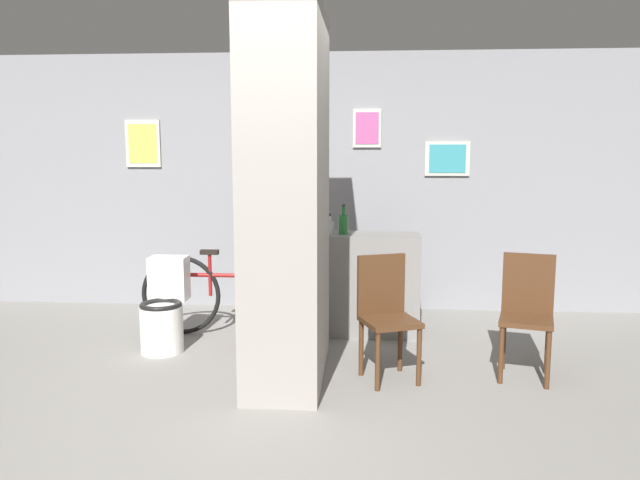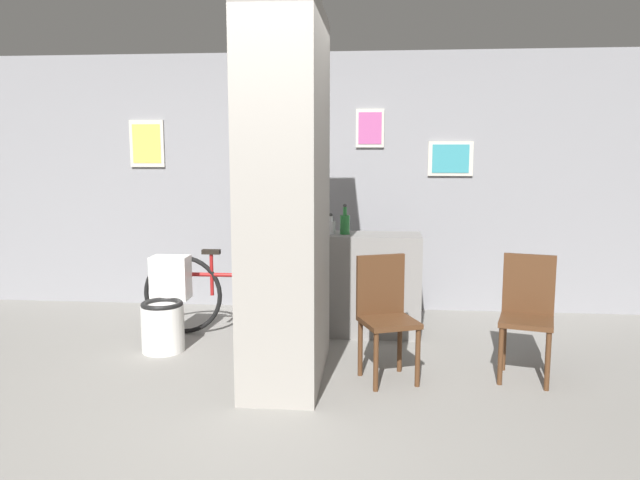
{
  "view_description": "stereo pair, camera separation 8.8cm",
  "coord_description": "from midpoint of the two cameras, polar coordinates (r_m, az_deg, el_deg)",
  "views": [
    {
      "loc": [
        0.7,
        -3.75,
        1.66
      ],
      "look_at": [
        0.35,
        1.01,
        0.95
      ],
      "focal_mm": 35.0,
      "sensor_mm": 36.0,
      "label": 1
    },
    {
      "loc": [
        0.79,
        -3.74,
        1.66
      ],
      "look_at": [
        0.35,
        1.01,
        0.95
      ],
      "focal_mm": 35.0,
      "sensor_mm": 36.0,
      "label": 2
    }
  ],
  "objects": [
    {
      "name": "chair_near_pillar",
      "position": [
        4.53,
        5.52,
        -6.54
      ],
      "size": [
        0.47,
        0.47,
        0.89
      ],
      "rotation": [
        0.0,
        0.0,
        0.38
      ],
      "color": "#4C2D19",
      "rests_on": "ground_plane"
    },
    {
      "name": "bottle_tall",
      "position": [
        5.49,
        1.7,
        1.55
      ],
      "size": [
        0.09,
        0.09,
        0.27
      ],
      "color": "#267233",
      "rests_on": "counter_shelf"
    },
    {
      "name": "bicycle",
      "position": [
        5.57,
        -7.72,
        -4.97
      ],
      "size": [
        1.79,
        0.42,
        0.77
      ],
      "color": "black",
      "rests_on": "ground_plane"
    },
    {
      "name": "toilet",
      "position": [
        5.34,
        -14.53,
        -6.32
      ],
      "size": [
        0.35,
        0.51,
        0.75
      ],
      "color": "white",
      "rests_on": "ground_plane"
    },
    {
      "name": "wall_back",
      "position": [
        6.42,
        -2.4,
        5.28
      ],
      "size": [
        8.0,
        0.09,
        2.6
      ],
      "color": "gray",
      "rests_on": "ground_plane"
    },
    {
      "name": "pillar_center",
      "position": [
        4.4,
        -3.57,
        3.78
      ],
      "size": [
        0.55,
        1.21,
        2.6
      ],
      "color": "gray",
      "rests_on": "ground_plane"
    },
    {
      "name": "bottle_short",
      "position": [
        5.49,
        0.4,
        1.24
      ],
      "size": [
        0.08,
        0.08,
        0.19
      ],
      "color": "silver",
      "rests_on": "counter_shelf"
    },
    {
      "name": "ground_plane",
      "position": [
        4.16,
        -6.65,
        -15.09
      ],
      "size": [
        14.0,
        14.0,
        0.0
      ],
      "primitive_type": "plane",
      "color": "gray"
    },
    {
      "name": "chair_by_doorway",
      "position": [
        4.77,
        17.89,
        -6.14
      ],
      "size": [
        0.45,
        0.45,
        0.89
      ],
      "rotation": [
        0.0,
        0.0,
        -0.26
      ],
      "color": "#4C2D19",
      "rests_on": "ground_plane"
    },
    {
      "name": "counter_shelf",
      "position": [
        5.6,
        2.42,
        -4.0
      ],
      "size": [
        1.2,
        0.44,
        0.9
      ],
      "color": "gray",
      "rests_on": "ground_plane"
    }
  ]
}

